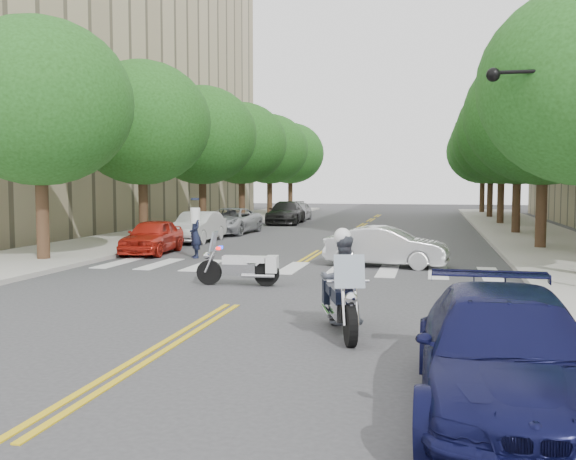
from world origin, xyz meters
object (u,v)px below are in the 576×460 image
(convertible, at_px, (386,247))
(sedan_blue, at_px, (505,356))
(motorcycle_police, at_px, (342,287))
(officer_standing, at_px, (195,234))
(motorcycle_parked, at_px, (245,267))

(convertible, bearing_deg, sedan_blue, -163.24)
(convertible, bearing_deg, motorcycle_police, -173.90)
(motorcycle_police, height_order, officer_standing, motorcycle_police)
(motorcycle_police, height_order, motorcycle_parked, motorcycle_police)
(sedan_blue, bearing_deg, motorcycle_police, 123.33)
(officer_standing, height_order, convertible, officer_standing)
(officer_standing, bearing_deg, motorcycle_parked, -5.22)
(motorcycle_police, bearing_deg, officer_standing, -73.85)
(motorcycle_parked, bearing_deg, convertible, -40.35)
(motorcycle_police, relative_size, sedan_blue, 0.46)
(motorcycle_police, distance_m, sedan_blue, 4.55)
(motorcycle_parked, height_order, sedan_blue, sedan_blue)
(motorcycle_police, xyz_separation_m, convertible, (0.14, 9.75, -0.21))
(convertible, relative_size, sedan_blue, 0.79)
(motorcycle_parked, height_order, convertible, motorcycle_parked)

